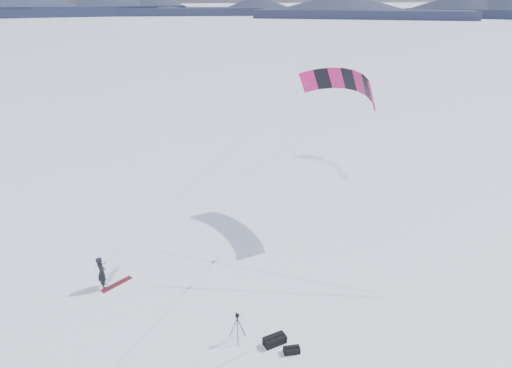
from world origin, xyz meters
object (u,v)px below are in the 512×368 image
object	(u,v)px
snowboard	(117,284)
gear_bag_b	(292,350)
gear_bag_a	(275,340)
snowkiter	(104,287)
tripod	(237,323)

from	to	relation	value
snowboard	gear_bag_b	size ratio (longest dim) A/B	2.31
snowboard	gear_bag_a	world-z (taller)	gear_bag_a
snowkiter	snowboard	world-z (taller)	snowkiter
snowboard	tripod	world-z (taller)	tripod
snowkiter	gear_bag_b	size ratio (longest dim) A/B	2.44
tripod	gear_bag_b	world-z (taller)	tripod
snowboard	gear_bag_a	size ratio (longest dim) A/B	1.62
gear_bag_a	snowkiter	bearing A→B (deg)	128.35
tripod	gear_bag_b	bearing A→B (deg)	-53.69
tripod	gear_bag_a	world-z (taller)	tripod
snowkiter	snowboard	distance (m)	0.61
tripod	gear_bag_b	xyz separation A→B (m)	(1.95, -1.36, -0.74)
snowboard	tripod	distance (m)	7.39
snowkiter	snowboard	size ratio (longest dim) A/B	1.05
snowkiter	gear_bag_b	world-z (taller)	snowkiter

